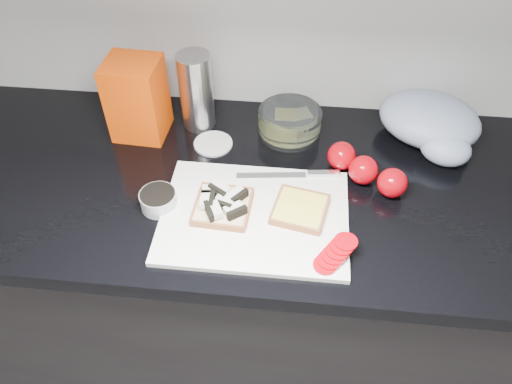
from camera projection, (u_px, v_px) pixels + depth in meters
base_cabinet at (289, 293)px, 1.49m from camera, size 3.50×0.60×0.86m
countertop at (298, 188)px, 1.17m from camera, size 3.50×0.64×0.04m
cutting_board at (255, 216)px, 1.07m from camera, size 0.40×0.30×0.01m
bread_left at (222, 205)px, 1.07m from camera, size 0.13×0.13×0.04m
bread_right at (300, 209)px, 1.07m from camera, size 0.14×0.14×0.02m
tomato_slices at (335, 253)px, 0.98m from camera, size 0.10×0.11×0.02m
knife at (301, 174)px, 1.15m from camera, size 0.24×0.05×0.01m
seed_tub at (158, 199)px, 1.08m from camera, size 0.08×0.08×0.04m
tub_lid at (213, 144)px, 1.24m from camera, size 0.12×0.12×0.01m
glass_bowl at (290, 122)px, 1.26m from camera, size 0.16×0.16×0.07m
bread_bag at (137, 99)px, 1.21m from camera, size 0.13×0.12×0.20m
steel_canister at (196, 91)px, 1.23m from camera, size 0.08×0.08×0.20m
grocery_bag at (432, 123)px, 1.22m from camera, size 0.30×0.29×0.11m
whole_tomatoes at (365, 169)px, 1.13m from camera, size 0.18×0.15×0.07m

